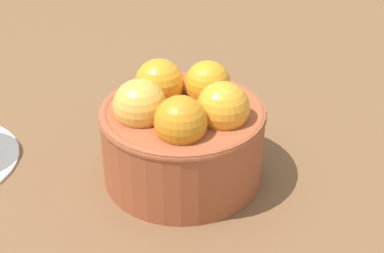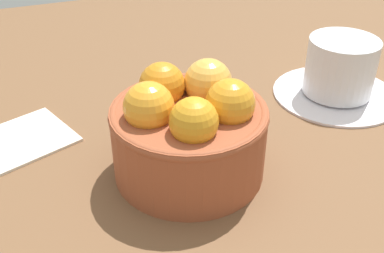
# 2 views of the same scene
# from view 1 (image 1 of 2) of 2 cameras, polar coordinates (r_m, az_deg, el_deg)

# --- Properties ---
(ground_plane) EXTENTS (1.19, 1.17, 0.04)m
(ground_plane) POSITION_cam_1_polar(r_m,az_deg,el_deg) (0.57, -0.86, -6.25)
(ground_plane) COLOR brown
(terracotta_bowl) EXTENTS (0.15, 0.15, 0.11)m
(terracotta_bowl) POSITION_cam_1_polar(r_m,az_deg,el_deg) (0.53, -0.94, -0.52)
(terracotta_bowl) COLOR #9E4C2D
(terracotta_bowl) RESTS_ON ground_plane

